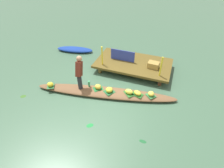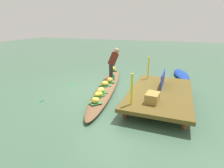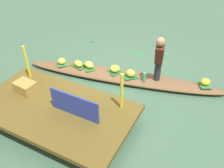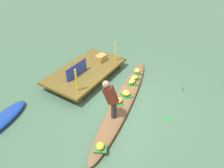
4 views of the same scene
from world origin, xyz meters
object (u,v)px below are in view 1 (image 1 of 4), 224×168
banana_bunch_4 (151,94)px  banana_bunch_2 (129,92)px  moored_boat (75,50)px  banana_bunch_3 (98,87)px  banana_bunch_5 (50,84)px  vendor_person (79,71)px  vendor_boat (105,92)px  banana_bunch_0 (137,93)px  market_banner (123,55)px  banana_bunch_1 (109,90)px  produce_crate (153,65)px  water_bottle (89,84)px

banana_bunch_4 → banana_bunch_2: bearing=-167.6°
moored_boat → banana_bunch_4: banana_bunch_4 is taller
moored_boat → banana_bunch_3: bearing=-57.3°
banana_bunch_5 → vendor_person: vendor_person is taller
vendor_boat → banana_bunch_0: banana_bunch_0 is taller
moored_boat → market_banner: bearing=-23.2°
moored_boat → banana_bunch_4: bearing=-38.4°
banana_bunch_2 → banana_bunch_4: 0.78m
banana_bunch_1 → market_banner: bearing=93.9°
banana_bunch_4 → banana_bunch_3: bearing=-171.1°
banana_bunch_2 → banana_bunch_3: bearing=-173.5°
banana_bunch_4 → vendor_person: 2.65m
produce_crate → banana_bunch_2: bearing=-107.5°
vendor_boat → moored_boat: 3.75m
vendor_boat → banana_bunch_3: size_ratio=21.30×
banana_bunch_1 → vendor_boat: bearing=177.7°
banana_bunch_4 → banana_bunch_1: bearing=-167.8°
banana_bunch_2 → banana_bunch_5: banana_bunch_2 is taller
banana_bunch_4 → water_bottle: bearing=-173.1°
banana_bunch_3 → banana_bunch_4: 1.93m
banana_bunch_2 → market_banner: 2.04m
vendor_person → water_bottle: (0.27, 0.13, -0.58)m
water_bottle → produce_crate: bearing=41.6°
market_banner → vendor_boat: bearing=-90.5°
banana_bunch_0 → water_bottle: bearing=-174.9°
moored_boat → banana_bunch_5: bearing=-87.8°
vendor_person → market_banner: 2.29m
moored_boat → banana_bunch_5: size_ratio=8.23×
produce_crate → banana_bunch_5: bearing=-145.7°
banana_bunch_4 → banana_bunch_5: banana_bunch_5 is taller
water_bottle → banana_bunch_2: bearing=4.0°
banana_bunch_5 → banana_bunch_0: bearing=11.9°
banana_bunch_3 → produce_crate: produce_crate is taller
banana_bunch_5 → water_bottle: bearing=20.4°
banana_bunch_0 → produce_crate: 1.69m
water_bottle → banana_bunch_0: bearing=5.1°
banana_bunch_5 → vendor_person: bearing=19.3°
vendor_boat → banana_bunch_3: bearing=166.8°
banana_bunch_2 → water_bottle: bearing=-176.0°
banana_bunch_0 → banana_bunch_2: bearing=-169.8°
vendor_boat → market_banner: 2.04m
banana_bunch_2 → produce_crate: (0.54, 1.71, 0.21)m
vendor_person → market_banner: bearing=65.2°
water_bottle → vendor_boat: bearing=-2.9°
moored_boat → banana_bunch_3: banana_bunch_3 is taller
moored_boat → banana_bunch_2: size_ratio=6.69×
banana_bunch_3 → water_bottle: size_ratio=1.05×
vendor_boat → market_banner: size_ratio=4.87×
market_banner → banana_bunch_3: bearing=-98.8°
moored_boat → market_banner: 2.86m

